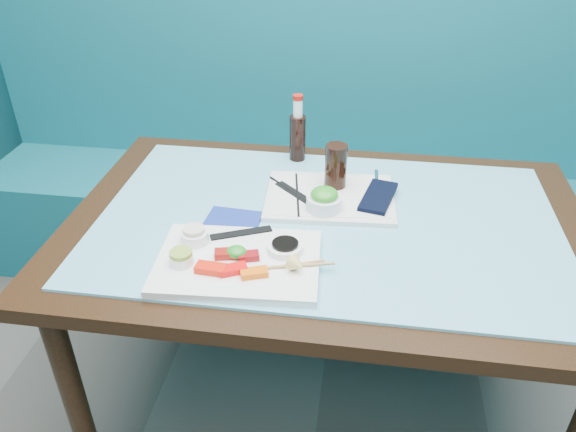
# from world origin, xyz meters

# --- Properties ---
(booth_bench) EXTENTS (3.00, 0.56, 1.17)m
(booth_bench) POSITION_xyz_m (0.00, 2.29, 0.37)
(booth_bench) COLOR #105E6A
(booth_bench) RESTS_ON ground
(dining_table) EXTENTS (1.40, 0.90, 0.75)m
(dining_table) POSITION_xyz_m (0.00, 1.45, 0.67)
(dining_table) COLOR black
(dining_table) RESTS_ON ground
(glass_top) EXTENTS (1.22, 0.76, 0.01)m
(glass_top) POSITION_xyz_m (0.00, 1.45, 0.75)
(glass_top) COLOR #67B5CF
(glass_top) RESTS_ON dining_table
(sashimi_plate) EXTENTS (0.40, 0.30, 0.02)m
(sashimi_plate) POSITION_xyz_m (-0.19, 1.22, 0.77)
(sashimi_plate) COLOR white
(sashimi_plate) RESTS_ON glass_top
(salmon_left) EXTENTS (0.07, 0.04, 0.02)m
(salmon_left) POSITION_xyz_m (-0.24, 1.16, 0.79)
(salmon_left) COLOR red
(salmon_left) RESTS_ON sashimi_plate
(salmon_mid) EXTENTS (0.07, 0.06, 0.02)m
(salmon_mid) POSITION_xyz_m (-0.19, 1.17, 0.79)
(salmon_mid) COLOR #F30D09
(salmon_mid) RESTS_ON sashimi_plate
(salmon_right) EXTENTS (0.07, 0.05, 0.01)m
(salmon_right) POSITION_xyz_m (-0.14, 1.16, 0.79)
(salmon_right) COLOR #FF610A
(salmon_right) RESTS_ON sashimi_plate
(tuna_left) EXTENTS (0.06, 0.04, 0.02)m
(tuna_left) POSITION_xyz_m (-0.22, 1.22, 0.79)
(tuna_left) COLOR maroon
(tuna_left) RESTS_ON sashimi_plate
(tuna_right) EXTENTS (0.06, 0.04, 0.02)m
(tuna_right) POSITION_xyz_m (-0.17, 1.22, 0.79)
(tuna_right) COLOR maroon
(tuna_right) RESTS_ON sashimi_plate
(seaweed_garnish) EXTENTS (0.06, 0.06, 0.03)m
(seaweed_garnish) POSITION_xyz_m (-0.20, 1.23, 0.79)
(seaweed_garnish) COLOR #22871F
(seaweed_garnish) RESTS_ON sashimi_plate
(ramekin_wasabi) EXTENTS (0.06, 0.06, 0.02)m
(ramekin_wasabi) POSITION_xyz_m (-0.32, 1.18, 0.79)
(ramekin_wasabi) COLOR white
(ramekin_wasabi) RESTS_ON sashimi_plate
(wasabi_fill) EXTENTS (0.06, 0.06, 0.01)m
(wasabi_fill) POSITION_xyz_m (-0.32, 1.18, 0.81)
(wasabi_fill) COLOR #7EA334
(wasabi_fill) RESTS_ON ramekin_wasabi
(ramekin_ginger) EXTENTS (0.07, 0.07, 0.03)m
(ramekin_ginger) POSITION_xyz_m (-0.31, 1.27, 0.79)
(ramekin_ginger) COLOR white
(ramekin_ginger) RESTS_ON sashimi_plate
(ginger_fill) EXTENTS (0.06, 0.06, 0.01)m
(ginger_fill) POSITION_xyz_m (-0.31, 1.27, 0.81)
(ginger_fill) COLOR beige
(ginger_fill) RESTS_ON ramekin_ginger
(soy_dish) EXTENTS (0.11, 0.11, 0.02)m
(soy_dish) POSITION_xyz_m (-0.09, 1.27, 0.79)
(soy_dish) COLOR white
(soy_dish) RESTS_ON sashimi_plate
(soy_fill) EXTENTS (0.07, 0.07, 0.01)m
(soy_fill) POSITION_xyz_m (-0.09, 1.27, 0.80)
(soy_fill) COLOR black
(soy_fill) RESTS_ON soy_dish
(lemon_wedge) EXTENTS (0.05, 0.05, 0.04)m
(lemon_wedge) POSITION_xyz_m (-0.05, 1.19, 0.80)
(lemon_wedge) COLOR #EFCC71
(lemon_wedge) RESTS_ON sashimi_plate
(chopstick_sleeve) EXTENTS (0.15, 0.09, 0.00)m
(chopstick_sleeve) POSITION_xyz_m (-0.21, 1.32, 0.78)
(chopstick_sleeve) COLOR black
(chopstick_sleeve) RESTS_ON sashimi_plate
(wooden_chopstick_a) EXTENTS (0.19, 0.08, 0.01)m
(wooden_chopstick_a) POSITION_xyz_m (-0.08, 1.20, 0.78)
(wooden_chopstick_a) COLOR tan
(wooden_chopstick_a) RESTS_ON sashimi_plate
(wooden_chopstick_b) EXTENTS (0.22, 0.06, 0.01)m
(wooden_chopstick_b) POSITION_xyz_m (-0.07, 1.20, 0.78)
(wooden_chopstick_b) COLOR tan
(wooden_chopstick_b) RESTS_ON sashimi_plate
(serving_tray) EXTENTS (0.38, 0.29, 0.01)m
(serving_tray) POSITION_xyz_m (-0.00, 1.55, 0.76)
(serving_tray) COLOR silver
(serving_tray) RESTS_ON glass_top
(paper_placemat) EXTENTS (0.35, 0.26, 0.00)m
(paper_placemat) POSITION_xyz_m (-0.00, 1.55, 0.77)
(paper_placemat) COLOR white
(paper_placemat) RESTS_ON serving_tray
(seaweed_bowl) EXTENTS (0.12, 0.12, 0.04)m
(seaweed_bowl) POSITION_xyz_m (-0.01, 1.48, 0.79)
(seaweed_bowl) COLOR white
(seaweed_bowl) RESTS_ON serving_tray
(seaweed_salad) EXTENTS (0.09, 0.09, 0.04)m
(seaweed_salad) POSITION_xyz_m (-0.01, 1.48, 0.82)
(seaweed_salad) COLOR #2B9221
(seaweed_salad) RESTS_ON seaweed_bowl
(cola_glass) EXTENTS (0.08, 0.08, 0.13)m
(cola_glass) POSITION_xyz_m (0.01, 1.61, 0.84)
(cola_glass) COLOR black
(cola_glass) RESTS_ON serving_tray
(navy_pouch) EXTENTS (0.11, 0.19, 0.01)m
(navy_pouch) POSITION_xyz_m (0.13, 1.55, 0.78)
(navy_pouch) COLOR black
(navy_pouch) RESTS_ON serving_tray
(fork) EXTENTS (0.01, 0.10, 0.01)m
(fork) POSITION_xyz_m (0.13, 1.66, 0.78)
(fork) COLOR white
(fork) RESTS_ON serving_tray
(black_chopstick_a) EXTENTS (0.17, 0.18, 0.01)m
(black_chopstick_a) POSITION_xyz_m (-0.10, 1.54, 0.77)
(black_chopstick_a) COLOR black
(black_chopstick_a) RESTS_ON serving_tray
(black_chopstick_b) EXTENTS (0.04, 0.23, 0.01)m
(black_chopstick_b) POSITION_xyz_m (-0.09, 1.54, 0.77)
(black_chopstick_b) COLOR black
(black_chopstick_b) RESTS_ON serving_tray
(tray_sleeve) EXTENTS (0.14, 0.13, 0.00)m
(tray_sleeve) POSITION_xyz_m (-0.10, 1.54, 0.77)
(tray_sleeve) COLOR black
(tray_sleeve) RESTS_ON serving_tray
(cola_bottle_body) EXTENTS (0.07, 0.07, 0.14)m
(cola_bottle_body) POSITION_xyz_m (-0.13, 1.79, 0.83)
(cola_bottle_body) COLOR black
(cola_bottle_body) RESTS_ON glass_top
(cola_bottle_neck) EXTENTS (0.03, 0.03, 0.06)m
(cola_bottle_neck) POSITION_xyz_m (-0.13, 1.79, 0.93)
(cola_bottle_neck) COLOR white
(cola_bottle_neck) RESTS_ON cola_bottle_body
(cola_bottle_cap) EXTENTS (0.04, 0.04, 0.01)m
(cola_bottle_cap) POSITION_xyz_m (-0.13, 1.79, 0.96)
(cola_bottle_cap) COLOR #B7160B
(cola_bottle_cap) RESTS_ON cola_bottle_neck
(blue_napkin) EXTENTS (0.15, 0.15, 0.01)m
(blue_napkin) POSITION_xyz_m (-0.25, 1.39, 0.76)
(blue_napkin) COLOR navy
(blue_napkin) RESTS_ON glass_top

